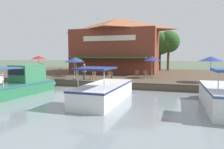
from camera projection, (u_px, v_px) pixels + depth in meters
ground_plane at (96, 89)px, 19.05m from camera, size 220.00×220.00×0.00m
quay_deck at (124, 75)px, 29.49m from camera, size 22.00×56.00×0.60m
quay_edge_fender at (97, 82)px, 19.09m from camera, size 0.20×50.40×0.10m
waterfront_restaurant at (117, 45)px, 31.49m from camera, size 10.70×13.11×8.63m
patio_umbrella_mid_patio_left at (152, 59)px, 22.84m from camera, size 1.95×1.95×2.48m
patio_umbrella_near_quay_edge at (211, 59)px, 19.03m from camera, size 2.28×2.28×2.51m
patio_umbrella_by_entrance at (74, 60)px, 21.24m from camera, size 2.17×2.17×2.33m
patio_umbrella_back_row at (39, 57)px, 26.01m from camera, size 1.93×1.93×2.59m
patio_umbrella_mid_patio_right at (76, 59)px, 24.49m from camera, size 1.81×1.81×2.33m
cafe_chair_under_first_umbrella at (137, 73)px, 23.40m from camera, size 0.45×0.45×0.85m
cafe_chair_back_row_seat at (17, 73)px, 23.32m from camera, size 0.58×0.58×0.85m
cafe_chair_facing_river at (146, 74)px, 22.58m from camera, size 0.59×0.59×0.85m
cafe_chair_far_corner_seat at (109, 75)px, 21.31m from camera, size 0.56×0.56×0.85m
cafe_chair_beside_entrance at (93, 75)px, 21.16m from camera, size 0.54×0.54×0.85m
cafe_chair_mid_patio at (59, 72)px, 25.94m from camera, size 0.49×0.49×0.85m
person_near_entrance at (42, 68)px, 25.75m from camera, size 0.46×0.46×1.63m
person_mid_patio at (31, 70)px, 22.28m from camera, size 0.45×0.45×1.60m
person_at_quay_edge at (84, 70)px, 20.87m from camera, size 0.48×0.48×1.70m
motorboat_mid_row at (224, 95)px, 12.00m from camera, size 7.12×2.45×2.39m
motorboat_fourth_along at (108, 90)px, 14.00m from camera, size 7.38×2.51×2.35m
motorboat_outer_channel at (25, 83)px, 16.34m from camera, size 7.24×2.71×2.30m
mooring_post at (112, 77)px, 18.86m from camera, size 0.22×0.22×0.97m
tree_downstream_bank at (159, 44)px, 34.49m from camera, size 4.09×3.89×6.61m
tree_behind_restaurant at (168, 42)px, 34.31m from camera, size 3.97×3.78×6.86m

